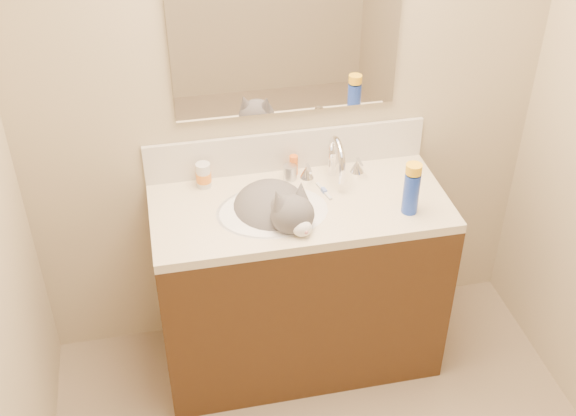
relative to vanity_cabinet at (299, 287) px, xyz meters
name	(u,v)px	position (x,y,z in m)	size (l,w,h in m)	color
room_shell	(390,220)	(0.00, -0.97, 1.08)	(2.24, 2.54, 2.52)	tan
vanity_cabinet	(299,287)	(0.00, 0.00, 0.00)	(1.20, 0.55, 0.82)	#3E2511
counter_slab	(300,207)	(0.00, 0.00, 0.43)	(1.20, 0.55, 0.04)	beige
basin	(272,225)	(-0.12, -0.03, 0.38)	(0.45, 0.36, 0.14)	white
faucet	(335,162)	(0.18, 0.14, 0.54)	(0.28, 0.20, 0.21)	silver
cat	(276,214)	(-0.10, -0.02, 0.43)	(0.44, 0.48, 0.34)	#4E4C4E
backsplash	(287,151)	(0.00, 0.26, 0.54)	(1.20, 0.02, 0.18)	silver
mirror	(286,16)	(0.00, 0.26, 1.13)	(0.90, 0.02, 0.80)	white
pill_bottle	(204,175)	(-0.36, 0.20, 0.50)	(0.06, 0.06, 0.11)	silver
pill_label	(204,177)	(-0.36, 0.20, 0.50)	(0.06, 0.06, 0.04)	orange
silver_jar	(290,172)	(0.00, 0.18, 0.48)	(0.06, 0.06, 0.07)	#B7B7BC
amber_bottle	(294,165)	(0.02, 0.22, 0.49)	(0.04, 0.04, 0.09)	orange
toothbrush	(324,191)	(0.11, 0.06, 0.45)	(0.01, 0.13, 0.01)	silver
toothbrush_head	(324,190)	(0.11, 0.06, 0.46)	(0.02, 0.03, 0.02)	#6581D8
spray_can	(411,193)	(0.41, -0.14, 0.54)	(0.06, 0.06, 0.17)	#1B3CC0
spray_cap	(414,169)	(0.41, -0.14, 0.65)	(0.06, 0.06, 0.04)	yellow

